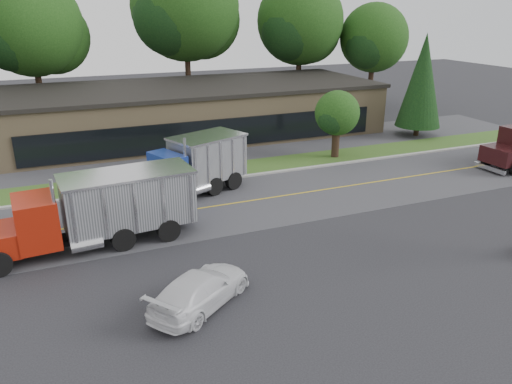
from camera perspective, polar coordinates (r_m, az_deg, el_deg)
ground at (r=21.43m, az=6.59°, el=-9.50°), size 140.00×140.00×0.00m
road at (r=28.81m, az=-2.01°, el=-1.24°), size 60.00×8.00×0.02m
center_line at (r=28.81m, az=-2.01°, el=-1.24°), size 60.00×0.12×0.01m
curb at (r=32.54m, az=-4.61°, el=1.30°), size 60.00×0.30×0.12m
grass_verge at (r=34.17m, az=-5.55°, el=2.21°), size 60.00×3.40×0.03m
far_parking at (r=38.78m, az=-7.75°, el=4.35°), size 60.00×7.00×0.02m
strip_mall at (r=44.44m, az=-7.41°, el=9.09°), size 32.00×12.00×4.00m
tree_far_b at (r=50.26m, az=-24.15°, el=16.56°), size 9.54×8.98×13.61m
tree_far_c at (r=52.01m, az=-7.94°, el=19.77°), size 11.16×10.50×15.92m
tree_far_d at (r=55.43m, az=5.12°, el=18.45°), size 9.61×9.04×13.71m
tree_far_e at (r=57.93m, az=13.36°, el=16.44°), size 7.78×7.32×11.10m
evergreen_right at (r=45.34m, az=18.45°, el=11.98°), size 3.80×3.80×8.64m
tree_verge at (r=37.42m, az=9.29°, el=8.66°), size 3.49×3.28×4.97m
dump_truck_red at (r=24.34m, az=-17.56°, el=-1.84°), size 10.62×3.43×3.36m
dump_truck_blue at (r=30.00m, az=-7.07°, el=3.15°), size 7.68×4.96×3.36m
rally_car at (r=19.21m, az=-6.37°, el=-10.97°), size 4.92×4.33×1.37m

